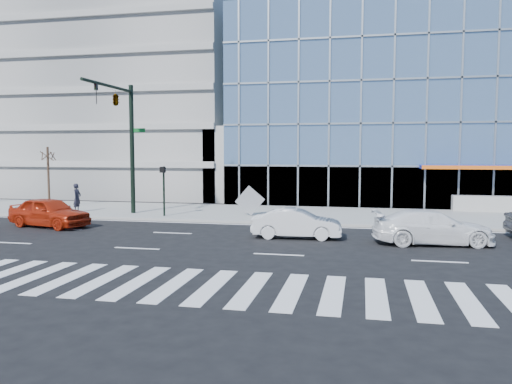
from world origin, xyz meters
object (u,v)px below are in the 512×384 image
Objects in this scene: white_suv at (432,227)px; traffic_signal at (121,116)px; red_sedan at (49,212)px; street_tree_near at (48,155)px; pedestrian at (77,198)px; ped_signal_post at (163,183)px; tilted_panel at (250,201)px; white_sedan at (297,223)px.

traffic_signal is at bearing 66.25° from white_suv.
street_tree_near is at bearing 47.98° from red_sedan.
street_tree_near is 4.61m from pedestrian.
white_suv is 21.81m from pedestrian.
ped_signal_post reaches higher than white_suv.
white_suv is (14.70, -5.34, -1.40)m from ped_signal_post.
traffic_signal is 18.70m from white_suv.
pedestrian is at bearing 163.18° from traffic_signal.
tilted_panel is (-9.67, 6.65, 0.32)m from white_suv.
white_sedan is (8.70, -5.04, -1.46)m from ped_signal_post.
white_sedan is 3.20× the size of tilted_panel.
pedestrian is (-14.94, 5.79, 0.38)m from white_sedan.
white_suv is 19.42m from red_sedan.
traffic_signal is 2.67× the size of ped_signal_post.
ped_signal_post is at bearing 57.34° from white_sedan.
white_suv is at bearing -19.96° from ped_signal_post.
white_sedan is at bearing 79.46° from white_suv.
red_sedan is (-2.20, -4.03, -5.37)m from traffic_signal.
red_sedan reaches higher than white_suv.
pedestrian is at bearing -28.89° from street_tree_near.
white_suv is 1.23× the size of white_sedan.
ped_signal_post is 0.64× the size of red_sedan.
white_suv is at bearing -95.49° from white_sedan.
street_tree_near is (-9.50, 2.56, 1.64)m from ped_signal_post.
traffic_signal is 9.24m from tilted_panel.
red_sedan is at bearing -118.67° from traffic_signal.
red_sedan is (-19.40, 0.93, 0.05)m from white_suv.
white_sedan is 0.89× the size of red_sedan.
street_tree_near is at bearing 164.94° from ped_signal_post.
pedestrian is at bearing 66.12° from white_suv.
white_sedan is at bearing -22.64° from street_tree_near.
ped_signal_post is at bearing -33.45° from red_sedan.
street_tree_near is 8.97m from red_sedan.
traffic_signal reaches higher than street_tree_near.
white_sedan is (11.20, -4.66, -5.48)m from traffic_signal.
tilted_panel reaches higher than white_sedan.
ped_signal_post is 1.64× the size of pedestrian.
street_tree_near is (-7.00, 2.93, -2.39)m from traffic_signal.
traffic_signal is at bearing 177.72° from tilted_panel.
street_tree_near is 0.82× the size of white_suv.
traffic_signal is 7.96m from street_tree_near.
red_sedan reaches higher than white_sedan.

